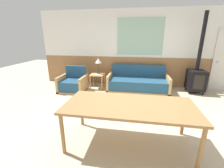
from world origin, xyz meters
TOP-DOWN VIEW (x-y plane):
  - ground_plane at (0.00, 0.00)m, footprint 16.00×16.00m
  - wall_back at (0.00, 2.63)m, footprint 7.20×0.09m
  - couch at (0.08, 2.08)m, footprint 2.05×0.89m
  - armchair at (-2.09, 1.62)m, footprint 0.86×0.75m
  - side_table at (-1.35, 2.06)m, footprint 0.48×0.48m
  - table_lamp at (-1.32, 2.14)m, footprint 0.23×0.23m
  - book_stack at (-1.33, 1.97)m, footprint 0.16×0.15m
  - dining_table at (-0.07, -0.72)m, footprint 2.10×0.94m
  - wood_stove at (1.95, 2.17)m, footprint 0.51×0.53m

SIDE VIEW (x-z plane):
  - ground_plane at x=0.00m, z-range 0.00..0.00m
  - couch at x=0.08m, z-range -0.17..0.66m
  - armchair at x=-2.09m, z-range -0.16..0.65m
  - side_table at x=-1.35m, z-range 0.16..0.67m
  - book_stack at x=-1.33m, z-range 0.51..0.53m
  - wood_stove at x=1.95m, z-range -0.69..1.82m
  - dining_table at x=-0.07m, z-range 0.31..1.05m
  - table_lamp at x=-1.32m, z-range 0.68..1.23m
  - wall_back at x=0.00m, z-range 0.03..2.73m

